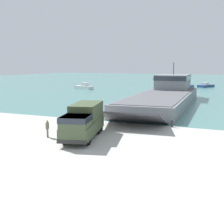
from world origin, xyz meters
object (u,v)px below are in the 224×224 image
object	(u,v)px
soldier_on_ramp	(47,127)
mooring_bollard	(172,123)
moored_boat_b	(84,87)
moored_boat_a	(184,85)
moored_boat_c	(206,85)
military_truck	(83,121)
landing_craft	(166,94)

from	to	relation	value
soldier_on_ramp	mooring_bollard	world-z (taller)	soldier_on_ramp
soldier_on_ramp	moored_boat_b	bearing A→B (deg)	93.42
soldier_on_ramp	moored_boat_a	bearing A→B (deg)	68.84
moored_boat_c	soldier_on_ramp	bearing A→B (deg)	-67.51
soldier_on_ramp	moored_boat_c	bearing A→B (deg)	63.81
mooring_bollard	moored_boat_a	bearing A→B (deg)	99.64
soldier_on_ramp	moored_boat_b	world-z (taller)	moored_boat_b
military_truck	moored_boat_c	distance (m)	71.90
moored_boat_b	mooring_bollard	world-z (taller)	moored_boat_b
military_truck	moored_boat_b	distance (m)	58.12
military_truck	landing_craft	bearing A→B (deg)	163.76
moored_boat_a	moored_boat_b	size ratio (longest dim) A/B	0.96
landing_craft	moored_boat_c	xyz separation A→B (m)	(1.57, 43.13, -1.19)
moored_boat_c	moored_boat_b	bearing A→B (deg)	-118.53
landing_craft	mooring_bollard	size ratio (longest dim) A/B	42.40
military_truck	mooring_bollard	world-z (taller)	military_truck
military_truck	soldier_on_ramp	bearing A→B (deg)	-84.15
military_truck	moored_boat_a	world-z (taller)	military_truck
moored_boat_a	mooring_bollard	size ratio (longest dim) A/B	6.87
landing_craft	mooring_bollard	world-z (taller)	landing_craft
moored_boat_c	mooring_bollard	size ratio (longest dim) A/B	6.85
moored_boat_b	moored_boat_c	size ratio (longest dim) A/B	1.04
soldier_on_ramp	moored_boat_c	world-z (taller)	soldier_on_ramp
moored_boat_a	moored_boat_c	size ratio (longest dim) A/B	1.00
moored_boat_b	moored_boat_c	world-z (taller)	moored_boat_b
landing_craft	soldier_on_ramp	size ratio (longest dim) A/B	23.27
moored_boat_c	mooring_bollard	bearing A→B (deg)	-59.37
military_truck	moored_boat_a	size ratio (longest dim) A/B	1.34
soldier_on_ramp	landing_craft	bearing A→B (deg)	60.54
moored_boat_b	mooring_bollard	distance (m)	54.86
moored_boat_b	moored_boat_c	bearing A→B (deg)	-34.70
moored_boat_c	mooring_bollard	xyz separation A→B (m)	(4.19, -63.58, 0.01)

